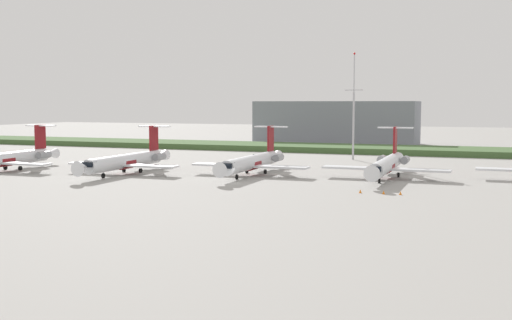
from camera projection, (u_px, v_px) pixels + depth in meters
The scene contains 11 objects.
ground_plane at pixel (286, 167), 132.88m from camera, with size 500.00×500.00×0.00m, color #9E9B96.
grass_berm at pixel (335, 148), 176.17m from camera, with size 320.00×20.00×1.62m, color #426033.
regional_jet_nearest at pixel (6, 158), 124.02m from camera, with size 22.81×31.00×9.00m.
regional_jet_second at pixel (127, 160), 119.56m from camera, with size 22.81×31.00×9.00m.
regional_jet_third at pixel (253, 161), 117.54m from camera, with size 22.81×31.00×9.00m.
regional_jet_fourth at pixel (387, 164), 112.24m from camera, with size 22.81×31.00×9.00m.
antenna_mast at pixel (354, 116), 148.43m from camera, with size 4.40×0.50×25.74m.
distant_hangar at pixel (337, 123), 208.17m from camera, with size 53.45×20.01×14.33m, color gray.
safety_cone_front_marker at pixel (360, 191), 93.57m from camera, with size 0.44×0.44×0.55m, color orange.
safety_cone_mid_marker at pixel (384, 192), 92.34m from camera, with size 0.44×0.44×0.55m, color orange.
safety_cone_rear_marker at pixel (400, 193), 91.72m from camera, with size 0.44×0.44×0.55m, color orange.
Camera 1 is at (40.28, -96.07, 13.56)m, focal length 43.22 mm.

